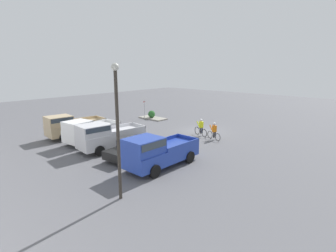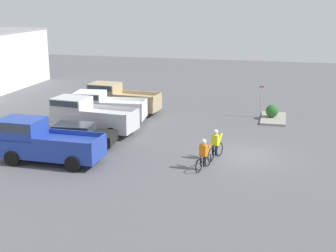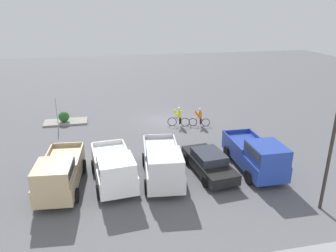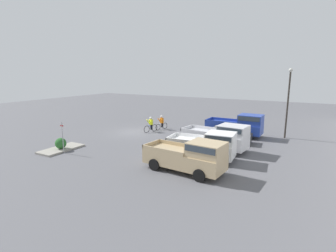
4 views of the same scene
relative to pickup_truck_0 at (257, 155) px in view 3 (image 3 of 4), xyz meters
name	(u,v)px [view 3 (image 3 of 4)]	position (x,y,z in m)	size (l,w,h in m)	color
ground_plane	(164,121)	(3.54, -10.18, -1.15)	(80.00, 80.00, 0.00)	#56565B
pickup_truck_0	(257,155)	(0.00, 0.00, 0.00)	(2.25, 5.46, 2.24)	#233D9E
sedan_0	(209,162)	(2.79, -0.55, -0.47)	(2.27, 4.83, 1.34)	black
pickup_truck_1	(163,163)	(5.64, -0.18, -0.02)	(2.62, 5.51, 2.20)	silver
pickup_truck_2	(114,168)	(8.36, -0.25, -0.07)	(2.52, 4.96, 2.09)	white
pickup_truck_3	(59,173)	(11.23, -0.20, -0.05)	(2.49, 5.40, 2.14)	tan
cyclist_0	(179,117)	(2.60, -8.72, -0.34)	(1.77, 0.63, 1.65)	black
cyclist_1	(200,117)	(0.93, -8.37, -0.34)	(1.68, 0.61, 1.60)	black
fire_lane_sign	(56,109)	(12.36, -10.54, 0.37)	(0.06, 0.30, 2.53)	#9E9EA3
lamppost	(333,135)	(-1.44, 4.10, 2.75)	(0.36, 0.36, 6.63)	#2D2823
curb_island	(66,122)	(11.85, -11.49, -1.07)	(3.57, 1.69, 0.15)	gray
shrub	(64,117)	(11.95, -11.36, -0.55)	(0.89, 0.89, 0.89)	#286028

